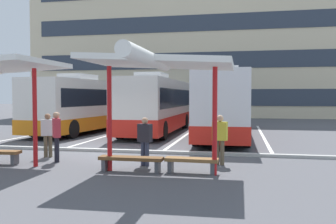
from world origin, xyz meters
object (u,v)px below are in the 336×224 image
at_px(coach_bus_0, 90,106).
at_px(waiting_passenger_1, 57,133).
at_px(coach_bus_1, 157,106).
at_px(coach_bus_2, 225,105).
at_px(waiting_passenger_3, 220,136).
at_px(bench_2, 192,162).
at_px(bench_1, 131,160).
at_px(waiting_passenger_0, 145,138).
at_px(waiting_passenger_2, 48,132).
at_px(waiting_shelter_1, 158,64).

height_order(coach_bus_0, waiting_passenger_1, coach_bus_0).
relative_size(coach_bus_1, coach_bus_2, 0.84).
bearing_deg(waiting_passenger_3, coach_bus_0, 131.55).
bearing_deg(bench_2, coach_bus_1, 108.03).
distance_m(coach_bus_2, bench_1, 10.77).
distance_m(coach_bus_2, waiting_passenger_1, 10.79).
distance_m(waiting_passenger_0, waiting_passenger_2, 4.03).
bearing_deg(coach_bus_0, coach_bus_2, -7.68).
relative_size(waiting_passenger_1, waiting_passenger_2, 1.06).
height_order(bench_2, waiting_passenger_3, waiting_passenger_3).
bearing_deg(coach_bus_0, waiting_shelter_1, -58.64).
bearing_deg(waiting_passenger_2, coach_bus_1, 78.16).
bearing_deg(waiting_passenger_3, waiting_passenger_0, -164.96).
distance_m(coach_bus_0, waiting_shelter_1, 13.95).
bearing_deg(waiting_shelter_1, coach_bus_1, 103.28).
height_order(bench_1, waiting_passenger_0, waiting_passenger_0).
height_order(coach_bus_1, waiting_passenger_2, coach_bus_1).
relative_size(bench_1, waiting_passenger_3, 1.18).
relative_size(bench_2, waiting_passenger_2, 0.97).
xyz_separation_m(waiting_passenger_0, waiting_passenger_3, (2.36, 0.64, 0.05)).
bearing_deg(coach_bus_1, bench_1, -80.84).
xyz_separation_m(coach_bus_1, bench_2, (3.61, -11.08, -1.31)).
bearing_deg(waiting_passenger_0, coach_bus_2, 77.31).
distance_m(coach_bus_1, coach_bus_2, 4.18).
bearing_deg(waiting_shelter_1, bench_2, 23.21).
xyz_separation_m(coach_bus_1, waiting_passenger_0, (1.97, -10.24, -0.75)).
height_order(bench_1, bench_2, same).
bearing_deg(coach_bus_1, waiting_shelter_1, -76.72).
height_order(coach_bus_2, bench_1, coach_bus_2).
xyz_separation_m(waiting_shelter_1, bench_2, (0.90, 0.39, -2.82)).
height_order(coach_bus_0, waiting_passenger_2, coach_bus_0).
distance_m(coach_bus_0, waiting_passenger_3, 13.36).
height_order(coach_bus_0, waiting_shelter_1, coach_bus_0).
distance_m(coach_bus_1, waiting_passenger_0, 10.45).
bearing_deg(waiting_passenger_3, waiting_passenger_2, 177.66).
bearing_deg(waiting_passenger_2, bench_1, -26.29).
bearing_deg(waiting_passenger_1, waiting_passenger_2, 134.14).
xyz_separation_m(coach_bus_0, waiting_passenger_2, (2.55, -9.73, -0.72)).
bearing_deg(coach_bus_1, coach_bus_2, -10.73).
bearing_deg(waiting_passenger_3, bench_1, -147.68).
relative_size(coach_bus_1, waiting_passenger_1, 5.99).
bearing_deg(coach_bus_1, waiting_passenger_3, -65.69).
bearing_deg(bench_2, waiting_passenger_3, 63.56).
bearing_deg(coach_bus_0, bench_2, -54.69).
bearing_deg(coach_bus_2, bench_1, -102.44).
xyz_separation_m(bench_2, waiting_passenger_2, (-5.57, 1.73, 0.59)).
distance_m(coach_bus_1, bench_1, 11.42).
relative_size(coach_bus_0, waiting_passenger_1, 6.70).
xyz_separation_m(waiting_shelter_1, waiting_passenger_1, (-3.87, 1.30, -2.15)).
height_order(coach_bus_1, bench_2, coach_bus_1).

